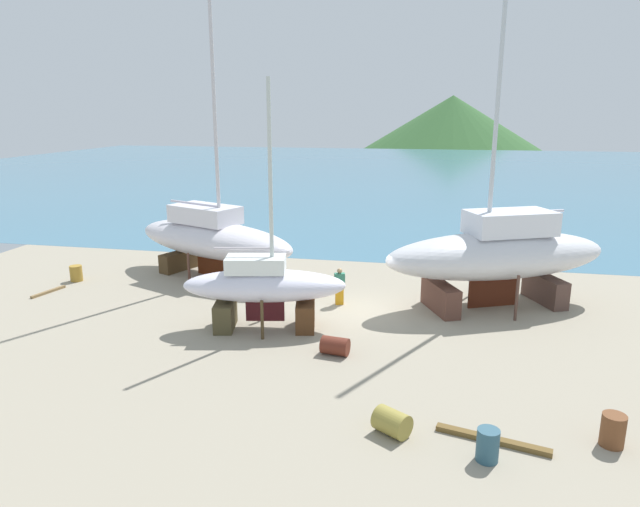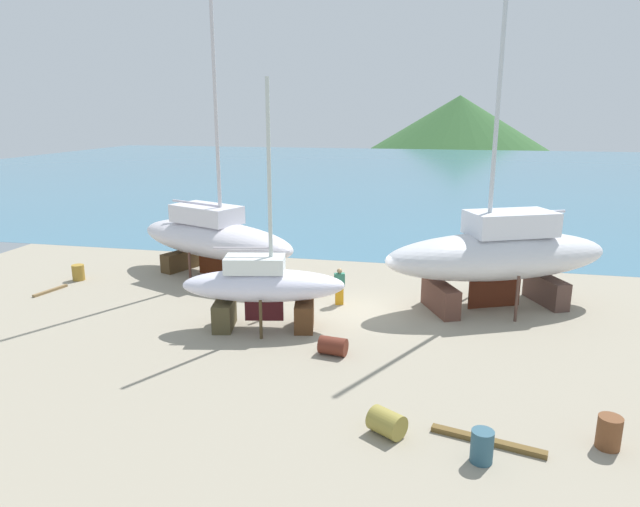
{
  "view_description": "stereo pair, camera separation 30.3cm",
  "coord_description": "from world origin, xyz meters",
  "px_view_note": "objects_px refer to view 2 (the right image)",
  "views": [
    {
      "loc": [
        2.7,
        -22.04,
        8.1
      ],
      "look_at": [
        -1.93,
        0.87,
        2.16
      ],
      "focal_mm": 31.52,
      "sensor_mm": 36.0,
      "label": 1
    },
    {
      "loc": [
        3.0,
        -21.98,
        8.1
      ],
      "look_at": [
        -1.93,
        0.87,
        2.16
      ],
      "focal_mm": 31.52,
      "sensor_mm": 36.0,
      "label": 2
    }
  ],
  "objects_px": {
    "worker": "(339,286)",
    "sailboat_small_center": "(498,254)",
    "sailboat_mid_port": "(263,287)",
    "sailboat_far_slipway": "(214,238)",
    "barrel_tipped_right": "(78,272)",
    "barrel_by_slipway": "(482,446)",
    "barrel_tipped_center": "(609,432)",
    "barrel_blue_faded": "(387,423)",
    "barrel_rust_mid": "(333,346)"
  },
  "relations": [
    {
      "from": "worker",
      "to": "barrel_rust_mid",
      "type": "height_order",
      "value": "worker"
    },
    {
      "from": "worker",
      "to": "barrel_by_slipway",
      "type": "xyz_separation_m",
      "value": [
        5.3,
        -10.33,
        -0.43
      ]
    },
    {
      "from": "barrel_tipped_right",
      "to": "barrel_by_slipway",
      "type": "height_order",
      "value": "barrel_by_slipway"
    },
    {
      "from": "sailboat_small_center",
      "to": "barrel_tipped_right",
      "type": "distance_m",
      "value": 19.85
    },
    {
      "from": "sailboat_small_center",
      "to": "barrel_rust_mid",
      "type": "height_order",
      "value": "sailboat_small_center"
    },
    {
      "from": "sailboat_small_center",
      "to": "barrel_tipped_right",
      "type": "xyz_separation_m",
      "value": [
        -19.76,
        -0.23,
        -1.93
      ]
    },
    {
      "from": "barrel_tipped_center",
      "to": "barrel_blue_faded",
      "type": "bearing_deg",
      "value": -173.93
    },
    {
      "from": "barrel_by_slipway",
      "to": "barrel_tipped_center",
      "type": "bearing_deg",
      "value": 22.02
    },
    {
      "from": "sailboat_far_slipway",
      "to": "barrel_tipped_right",
      "type": "relative_size",
      "value": 20.04
    },
    {
      "from": "barrel_blue_faded",
      "to": "barrel_by_slipway",
      "type": "distance_m",
      "value": 2.41
    },
    {
      "from": "barrel_by_slipway",
      "to": "barrel_tipped_right",
      "type": "bearing_deg",
      "value": 148.92
    },
    {
      "from": "sailboat_small_center",
      "to": "barrel_tipped_center",
      "type": "distance_m",
      "value": 10.49
    },
    {
      "from": "barrel_tipped_right",
      "to": "barrel_blue_faded",
      "type": "height_order",
      "value": "barrel_tipped_right"
    },
    {
      "from": "barrel_tipped_center",
      "to": "barrel_by_slipway",
      "type": "bearing_deg",
      "value": -157.98
    },
    {
      "from": "sailboat_far_slipway",
      "to": "barrel_rust_mid",
      "type": "distance_m",
      "value": 11.19
    },
    {
      "from": "sailboat_small_center",
      "to": "worker",
      "type": "distance_m",
      "value": 6.77
    },
    {
      "from": "sailboat_small_center",
      "to": "barrel_blue_faded",
      "type": "distance_m",
      "value": 11.46
    },
    {
      "from": "sailboat_mid_port",
      "to": "barrel_tipped_center",
      "type": "distance_m",
      "value": 12.29
    },
    {
      "from": "barrel_tipped_center",
      "to": "sailboat_mid_port",
      "type": "bearing_deg",
      "value": 151.66
    },
    {
      "from": "sailboat_small_center",
      "to": "barrel_rust_mid",
      "type": "xyz_separation_m",
      "value": [
        -5.82,
        -6.19,
        -2.0
      ]
    },
    {
      "from": "worker",
      "to": "barrel_tipped_right",
      "type": "distance_m",
      "value": 13.27
    },
    {
      "from": "barrel_tipped_right",
      "to": "sailboat_mid_port",
      "type": "bearing_deg",
      "value": -20.73
    },
    {
      "from": "sailboat_far_slipway",
      "to": "barrel_tipped_right",
      "type": "distance_m",
      "value": 6.87
    },
    {
      "from": "sailboat_small_center",
      "to": "barrel_by_slipway",
      "type": "relative_size",
      "value": 18.15
    },
    {
      "from": "sailboat_mid_port",
      "to": "barrel_blue_faded",
      "type": "distance_m",
      "value": 8.43
    },
    {
      "from": "sailboat_small_center",
      "to": "barrel_by_slipway",
      "type": "xyz_separation_m",
      "value": [
        -1.22,
        -11.4,
        -1.91
      ]
    },
    {
      "from": "barrel_tipped_right",
      "to": "barrel_by_slipway",
      "type": "bearing_deg",
      "value": -31.08
    },
    {
      "from": "sailboat_mid_port",
      "to": "barrel_by_slipway",
      "type": "xyz_separation_m",
      "value": [
        7.66,
        -7.06,
        -1.26
      ]
    },
    {
      "from": "sailboat_far_slipway",
      "to": "barrel_by_slipway",
      "type": "xyz_separation_m",
      "value": [
        12.19,
        -13.25,
        -1.59
      ]
    },
    {
      "from": "barrel_rust_mid",
      "to": "worker",
      "type": "bearing_deg",
      "value": 97.84
    },
    {
      "from": "sailboat_small_center",
      "to": "barrel_tipped_right",
      "type": "bearing_deg",
      "value": -23.61
    },
    {
      "from": "sailboat_far_slipway",
      "to": "barrel_tipped_right",
      "type": "xyz_separation_m",
      "value": [
        -6.34,
        -2.08,
        -1.61
      ]
    },
    {
      "from": "barrel_tipped_right",
      "to": "barrel_rust_mid",
      "type": "height_order",
      "value": "barrel_tipped_right"
    },
    {
      "from": "sailboat_far_slipway",
      "to": "barrel_tipped_center",
      "type": "bearing_deg",
      "value": -15.08
    },
    {
      "from": "sailboat_small_center",
      "to": "sailboat_mid_port",
      "type": "relative_size",
      "value": 1.58
    },
    {
      "from": "sailboat_mid_port",
      "to": "barrel_rust_mid",
      "type": "relative_size",
      "value": 9.96
    },
    {
      "from": "worker",
      "to": "barrel_tipped_center",
      "type": "xyz_separation_m",
      "value": [
        8.4,
        -9.08,
        -0.42
      ]
    },
    {
      "from": "sailboat_far_slipway",
      "to": "worker",
      "type": "height_order",
      "value": "sailboat_far_slipway"
    },
    {
      "from": "barrel_tipped_center",
      "to": "barrel_blue_faded",
      "type": "distance_m",
      "value": 5.45
    },
    {
      "from": "sailboat_mid_port",
      "to": "sailboat_far_slipway",
      "type": "distance_m",
      "value": 7.68
    },
    {
      "from": "barrel_blue_faded",
      "to": "barrel_by_slipway",
      "type": "bearing_deg",
      "value": -16.34
    },
    {
      "from": "sailboat_far_slipway",
      "to": "barrel_tipped_right",
      "type": "height_order",
      "value": "sailboat_far_slipway"
    },
    {
      "from": "sailboat_mid_port",
      "to": "worker",
      "type": "relative_size",
      "value": 5.74
    },
    {
      "from": "barrel_blue_faded",
      "to": "barrel_by_slipway",
      "type": "xyz_separation_m",
      "value": [
        2.32,
        -0.68,
        0.07
      ]
    },
    {
      "from": "sailboat_mid_port",
      "to": "sailboat_far_slipway",
      "type": "relative_size",
      "value": 0.6
    },
    {
      "from": "sailboat_small_center",
      "to": "barrel_blue_faded",
      "type": "xyz_separation_m",
      "value": [
        -3.54,
        -10.72,
        -1.98
      ]
    },
    {
      "from": "barrel_tipped_center",
      "to": "barrel_blue_faded",
      "type": "xyz_separation_m",
      "value": [
        -5.42,
        -0.58,
        -0.08
      ]
    },
    {
      "from": "barrel_tipped_right",
      "to": "barrel_rust_mid",
      "type": "bearing_deg",
      "value": -23.15
    },
    {
      "from": "barrel_tipped_right",
      "to": "barrel_rust_mid",
      "type": "distance_m",
      "value": 15.16
    },
    {
      "from": "worker",
      "to": "sailboat_small_center",
      "type": "bearing_deg",
      "value": 81.23
    }
  ]
}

